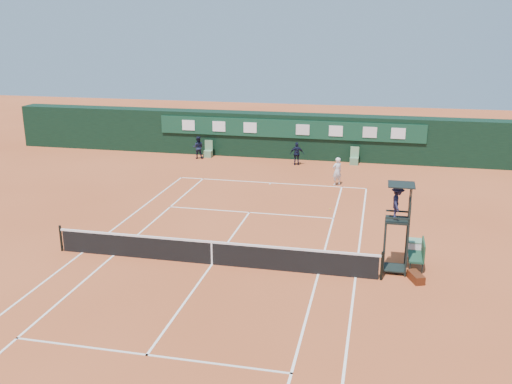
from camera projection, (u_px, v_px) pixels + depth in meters
ground at (212, 264)px, 22.04m from camera, size 90.00×90.00×0.00m
court_lines at (212, 264)px, 22.03m from camera, size 11.05×23.85×0.01m
tennis_net at (212, 252)px, 21.89m from camera, size 12.90×0.10×1.10m
back_wall at (290, 135)px, 39.13m from camera, size 40.00×1.65×3.00m
linesman_chair_left at (208, 152)px, 39.43m from camera, size 0.55×0.50×1.15m
linesman_chair_right at (354, 160)px, 37.38m from camera, size 0.55×0.50×1.15m
umpire_chair at (398, 209)px, 20.73m from camera, size 0.96×0.95×3.42m
player_bench at (419, 253)px, 21.55m from camera, size 0.56×1.20×1.10m
tennis_bag at (416, 277)px, 20.59m from camera, size 0.64×0.89×0.31m
cooler at (415, 247)px, 22.83m from camera, size 0.57×0.57×0.65m
tennis_ball at (330, 209)px, 28.47m from camera, size 0.07×0.07×0.07m
player at (337, 171)px, 32.51m from camera, size 0.71×0.67×1.63m
ball_kid_left at (198, 147)px, 38.89m from camera, size 0.82×0.67×1.53m
ball_kid_right at (297, 154)px, 37.11m from camera, size 0.94×0.52×1.52m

